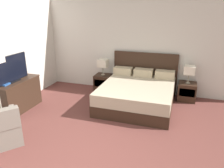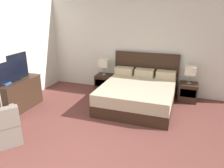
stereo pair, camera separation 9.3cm
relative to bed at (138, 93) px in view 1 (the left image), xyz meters
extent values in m
cube|color=beige|center=(-0.34, 1.02, 1.06)|extent=(6.47, 0.06, 2.74)
cube|color=beige|center=(-3.01, -1.22, 1.06)|extent=(0.06, 5.60, 2.74)
cube|color=#332116|center=(0.00, -0.09, -0.17)|extent=(1.75, 1.96, 0.28)
cube|color=tan|center=(0.00, -0.09, 0.11)|extent=(1.74, 1.94, 0.28)
cube|color=#332116|center=(0.00, 0.92, 0.28)|extent=(1.82, 0.05, 1.19)
cube|color=#C6B28E|center=(-0.59, 0.73, 0.35)|extent=(0.51, 0.28, 0.20)
cube|color=#C6B28E|center=(0.00, 0.73, 0.35)|extent=(0.51, 0.28, 0.20)
cube|color=#C6B28E|center=(0.59, 0.73, 0.35)|extent=(0.51, 0.28, 0.20)
cube|color=#332116|center=(-1.20, 0.70, -0.07)|extent=(0.46, 0.46, 0.48)
cube|color=black|center=(-1.20, 0.47, -0.02)|extent=(0.39, 0.01, 0.21)
cube|color=#332116|center=(1.20, 0.70, -0.07)|extent=(0.46, 0.46, 0.48)
cube|color=black|center=(1.20, 0.47, -0.02)|extent=(0.39, 0.01, 0.21)
cylinder|color=gray|center=(-1.20, 0.70, 0.18)|extent=(0.11, 0.11, 0.02)
cylinder|color=gray|center=(-1.20, 0.70, 0.31)|extent=(0.02, 0.02, 0.23)
cube|color=beige|center=(-1.20, 0.70, 0.54)|extent=(0.27, 0.27, 0.22)
cylinder|color=gray|center=(1.20, 0.70, 0.18)|extent=(0.11, 0.11, 0.02)
cylinder|color=gray|center=(1.20, 0.70, 0.31)|extent=(0.02, 0.02, 0.23)
cube|color=beige|center=(1.20, 0.70, 0.54)|extent=(0.27, 0.27, 0.22)
cube|color=#332116|center=(-2.70, -1.19, 0.06)|extent=(0.48, 1.15, 0.75)
cube|color=#382419|center=(-2.70, -1.19, 0.43)|extent=(0.50, 1.19, 0.02)
cube|color=black|center=(-2.70, -1.26, 0.45)|extent=(0.18, 0.30, 0.02)
cube|color=black|center=(-2.70, -1.26, 0.75)|extent=(0.04, 0.96, 0.61)
cube|color=black|center=(-2.68, -1.26, 0.75)|extent=(0.01, 0.93, 0.58)
cube|color=#234C8E|center=(-2.72, -1.53, 0.45)|extent=(0.20, 0.21, 0.03)
cube|color=#70665B|center=(-2.06, -2.47, -0.11)|extent=(0.96, 0.96, 0.40)
cube|color=#70665B|center=(-1.87, -2.24, 0.18)|extent=(0.54, 0.46, 0.18)
cylinder|color=gray|center=(-2.53, -1.90, -0.30)|extent=(0.28, 0.28, 0.02)
camera|label=1|loc=(0.99, -5.13, 2.06)|focal=35.00mm
camera|label=2|loc=(1.08, -5.10, 2.06)|focal=35.00mm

